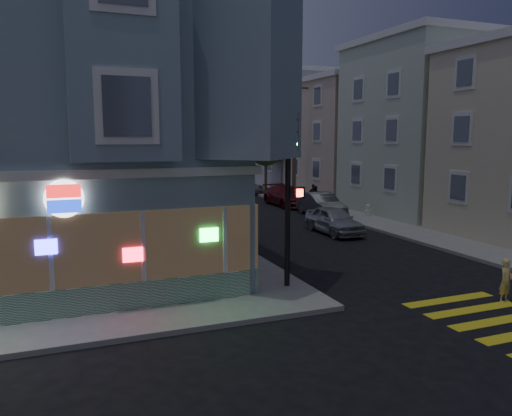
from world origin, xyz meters
TOP-DOWN VIEW (x-y plane):
  - ground at (0.00, 0.00)m, footprint 120.00×120.00m
  - sidewalk_ne at (23.00, 23.00)m, footprint 24.00×42.00m
  - corner_building at (-6.00, 10.98)m, footprint 14.60×14.60m
  - row_house_b at (19.50, 16.00)m, footprint 12.00×8.60m
  - row_house_c at (19.50, 25.00)m, footprint 12.00×8.60m
  - row_house_d at (19.50, 34.00)m, footprint 12.00×8.60m
  - utility_pole at (12.00, 24.00)m, footprint 2.20×0.30m
  - street_tree_near at (12.20, 30.00)m, footprint 3.00×3.00m
  - street_tree_far at (12.20, 38.00)m, footprint 3.00×3.00m
  - running_child at (7.97, 0.89)m, footprint 0.54×0.41m
  - pedestrian_a at (11.66, 20.04)m, footprint 0.84×0.72m
  - pedestrian_b at (12.15, 21.11)m, footprint 0.92×0.48m
  - parked_car_a at (8.60, 12.20)m, footprint 1.70×4.14m
  - parked_car_b at (10.70, 17.40)m, footprint 1.86×4.64m
  - parked_car_c at (10.70, 22.60)m, footprint 2.07×5.00m
  - parked_car_d at (10.70, 30.98)m, footprint 2.25×4.48m
  - traffic_signal at (2.32, 4.29)m, footprint 0.68×0.63m
  - fire_hydrant at (13.00, 15.67)m, footprint 0.43×0.25m

SIDE VIEW (x-z plane):
  - ground at x=0.00m, z-range 0.00..0.00m
  - sidewalk_ne at x=23.00m, z-range 0.00..0.15m
  - fire_hydrant at x=13.00m, z-range 0.17..0.92m
  - parked_car_d at x=10.70m, z-range 0.00..1.22m
  - running_child at x=7.97m, z-range 0.00..1.35m
  - parked_car_a at x=8.60m, z-range 0.00..1.41m
  - parked_car_c at x=10.70m, z-range 0.00..1.44m
  - parked_car_b at x=10.70m, z-range 0.00..1.50m
  - pedestrian_b at x=12.15m, z-range 0.15..1.65m
  - pedestrian_a at x=11.66m, z-range 0.15..1.66m
  - street_tree_near at x=12.20m, z-range 1.29..6.59m
  - street_tree_far at x=12.20m, z-range 1.29..6.59m
  - traffic_signal at x=2.32m, z-range 1.14..6.74m
  - row_house_c at x=19.50m, z-range 0.15..9.15m
  - utility_pole at x=12.00m, z-range 0.30..9.30m
  - row_house_b at x=19.50m, z-range 0.15..10.65m
  - row_house_d at x=19.50m, z-range 0.15..10.65m
  - corner_building at x=-6.00m, z-range 0.12..11.52m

